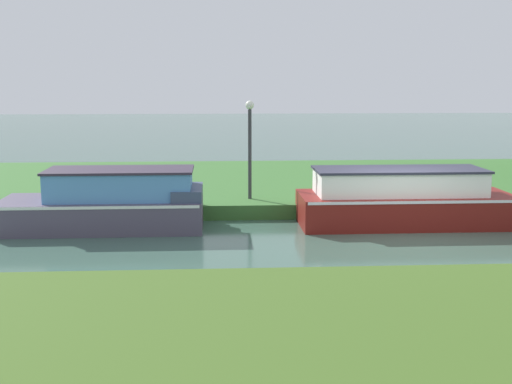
# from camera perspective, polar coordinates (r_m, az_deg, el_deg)

# --- Properties ---
(ground_plane) EXTENTS (120.00, 120.00, 0.00)m
(ground_plane) POSITION_cam_1_polar(r_m,az_deg,el_deg) (16.56, 12.74, -3.63)
(ground_plane) COLOR #3B5B4E
(riverbank_far) EXTENTS (72.00, 10.00, 0.40)m
(riverbank_far) POSITION_cam_1_polar(r_m,az_deg,el_deg) (23.21, 7.95, 0.75)
(riverbank_far) COLOR #35662C
(riverbank_far) RESTS_ON ground_plane
(maroon_barge) EXTENTS (5.48, 2.03, 1.48)m
(maroon_barge) POSITION_cam_1_polar(r_m,az_deg,el_deg) (17.63, 12.47, -0.66)
(maroon_barge) COLOR maroon
(maroon_barge) RESTS_ON ground_plane
(slate_narrowboat) EXTENTS (5.02, 2.04, 1.52)m
(slate_narrowboat) POSITION_cam_1_polar(r_m,az_deg,el_deg) (17.15, -12.32, -0.92)
(slate_narrowboat) COLOR #4D4559
(slate_narrowboat) RESTS_ON ground_plane
(lamp_post) EXTENTS (0.24, 0.24, 2.75)m
(lamp_post) POSITION_cam_1_polar(r_m,az_deg,el_deg) (18.63, -0.54, 4.72)
(lamp_post) COLOR #333338
(lamp_post) RESTS_ON riverbank_far
(mooring_post_near) EXTENTS (0.14, 0.14, 0.72)m
(mooring_post_near) POSITION_cam_1_polar(r_m,az_deg,el_deg) (19.15, 15.89, 0.31)
(mooring_post_near) COLOR brown
(mooring_post_near) RESTS_ON riverbank_far
(mooring_post_far) EXTENTS (0.19, 0.19, 0.59)m
(mooring_post_far) POSITION_cam_1_polar(r_m,az_deg,el_deg) (18.66, 10.91, 0.08)
(mooring_post_far) COLOR #4B3523
(mooring_post_far) RESTS_ON riverbank_far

